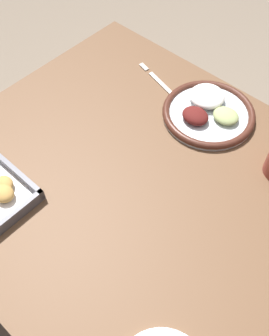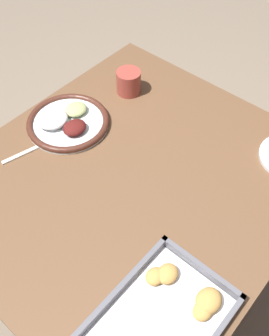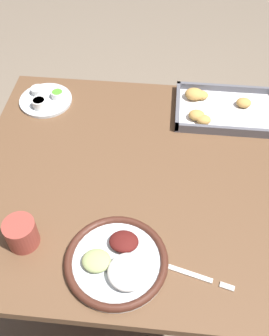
% 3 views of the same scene
% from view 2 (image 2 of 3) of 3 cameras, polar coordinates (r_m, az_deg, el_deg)
% --- Properties ---
extents(ground_plane, '(8.00, 8.00, 0.00)m').
position_cam_2_polar(ground_plane, '(1.73, -0.15, -16.52)').
color(ground_plane, '#7A6B59').
extents(dining_table, '(0.96, 0.86, 0.74)m').
position_cam_2_polar(dining_table, '(1.18, -0.21, -4.89)').
color(dining_table, brown).
rests_on(dining_table, ground_plane).
extents(dinner_plate, '(0.25, 0.25, 0.05)m').
position_cam_2_polar(dinner_plate, '(1.23, -9.80, 6.67)').
color(dinner_plate, silver).
rests_on(dinner_plate, dining_table).
extents(fork, '(0.20, 0.06, 0.00)m').
position_cam_2_polar(fork, '(1.18, -16.07, 1.93)').
color(fork, silver).
rests_on(fork, dining_table).
extents(baking_tray, '(0.34, 0.23, 0.04)m').
position_cam_2_polar(baking_tray, '(0.89, 4.11, -21.04)').
color(baking_tray, '#595960').
rests_on(baking_tray, dining_table).
extents(drinking_cup, '(0.08, 0.08, 0.08)m').
position_cam_2_polar(drinking_cup, '(1.31, -0.85, 12.38)').
color(drinking_cup, '#993D33').
rests_on(drinking_cup, dining_table).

